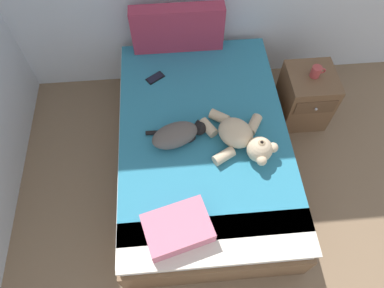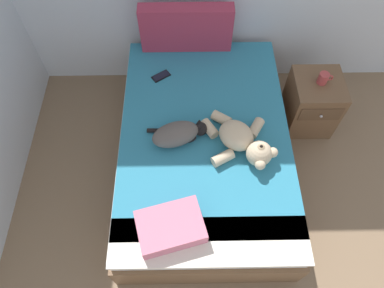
{
  "view_description": "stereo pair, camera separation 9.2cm",
  "coord_description": "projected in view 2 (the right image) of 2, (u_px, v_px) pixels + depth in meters",
  "views": [
    {
      "loc": [
        1.32,
        1.94,
        2.65
      ],
      "look_at": [
        1.43,
        3.24,
        0.53
      ],
      "focal_mm": 32.71,
      "sensor_mm": 36.0,
      "label": 1
    },
    {
      "loc": [
        1.41,
        1.93,
        2.65
      ],
      "look_at": [
        1.43,
        3.24,
        0.53
      ],
      "focal_mm": 32.71,
      "sensor_mm": 36.0,
      "label": 2
    }
  ],
  "objects": [
    {
      "name": "throw_pillow",
      "position": [
        171.0,
        227.0,
        2.14
      ],
      "size": [
        0.46,
        0.37,
        0.11
      ],
      "primitive_type": "cube",
      "rotation": [
        0.0,
        0.0,
        0.26
      ],
      "color": "#D1728C",
      "rests_on": "bed"
    },
    {
      "name": "patterned_cushion",
      "position": [
        186.0,
        28.0,
        2.88
      ],
      "size": [
        0.76,
        0.13,
        0.4
      ],
      "color": "#A5334C",
      "rests_on": "bed"
    },
    {
      "name": "bed",
      "position": [
        204.0,
        149.0,
        2.8
      ],
      "size": [
        1.29,
        1.95,
        0.51
      ],
      "color": "brown",
      "rests_on": "ground_plane"
    },
    {
      "name": "cat",
      "position": [
        178.0,
        134.0,
        2.48
      ],
      "size": [
        0.44,
        0.29,
        0.15
      ],
      "color": "#59514C",
      "rests_on": "bed"
    },
    {
      "name": "mug",
      "position": [
        323.0,
        78.0,
        2.77
      ],
      "size": [
        0.12,
        0.08,
        0.09
      ],
      "color": "#B23F3F",
      "rests_on": "nightstand"
    },
    {
      "name": "teddy_bear",
      "position": [
        242.0,
        141.0,
        2.44
      ],
      "size": [
        0.52,
        0.53,
        0.19
      ],
      "color": "beige",
      "rests_on": "bed"
    },
    {
      "name": "cell_phone",
      "position": [
        161.0,
        76.0,
        2.86
      ],
      "size": [
        0.16,
        0.14,
        0.01
      ],
      "color": "black",
      "rests_on": "bed"
    },
    {
      "name": "nightstand",
      "position": [
        312.0,
        103.0,
        3.03
      ],
      "size": [
        0.4,
        0.44,
        0.52
      ],
      "color": "brown",
      "rests_on": "ground_plane"
    }
  ]
}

